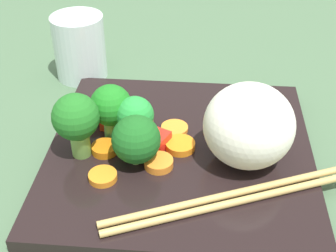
{
  "coord_description": "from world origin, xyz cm",
  "views": [
    {
      "loc": [
        3.68,
        -36.41,
        30.37
      ],
      "look_at": [
        -1.33,
        0.83,
        3.31
      ],
      "focal_mm": 50.47,
      "sensor_mm": 36.0,
      "label": 1
    }
  ],
  "objects_px": {
    "square_plate": "(180,153)",
    "broccoli_floret_0": "(136,140)",
    "rice_mound": "(249,126)",
    "drinking_glass": "(80,47)",
    "chopstick_pair": "(232,199)",
    "carrot_slice_3": "(135,114)"
  },
  "relations": [
    {
      "from": "square_plate",
      "to": "broccoli_floret_0",
      "type": "bearing_deg",
      "value": -143.77
    },
    {
      "from": "square_plate",
      "to": "rice_mound",
      "type": "distance_m",
      "value": 0.08
    },
    {
      "from": "rice_mound",
      "to": "drinking_glass",
      "type": "height_order",
      "value": "rice_mound"
    },
    {
      "from": "broccoli_floret_0",
      "to": "rice_mound",
      "type": "bearing_deg",
      "value": 10.78
    },
    {
      "from": "rice_mound",
      "to": "broccoli_floret_0",
      "type": "xyz_separation_m",
      "value": [
        -0.1,
        -0.02,
        -0.01
      ]
    },
    {
      "from": "broccoli_floret_0",
      "to": "chopstick_pair",
      "type": "distance_m",
      "value": 0.1
    },
    {
      "from": "chopstick_pair",
      "to": "drinking_glass",
      "type": "height_order",
      "value": "drinking_glass"
    },
    {
      "from": "carrot_slice_3",
      "to": "drinking_glass",
      "type": "xyz_separation_m",
      "value": [
        -0.09,
        0.1,
        0.02
      ]
    },
    {
      "from": "broccoli_floret_0",
      "to": "drinking_glass",
      "type": "relative_size",
      "value": 0.64
    },
    {
      "from": "carrot_slice_3",
      "to": "drinking_glass",
      "type": "relative_size",
      "value": 0.32
    },
    {
      "from": "broccoli_floret_0",
      "to": "drinking_glass",
      "type": "distance_m",
      "value": 0.21
    },
    {
      "from": "square_plate",
      "to": "carrot_slice_3",
      "type": "distance_m",
      "value": 0.07
    },
    {
      "from": "drinking_glass",
      "to": "broccoli_floret_0",
      "type": "bearing_deg",
      "value": -59.4
    },
    {
      "from": "rice_mound",
      "to": "chopstick_pair",
      "type": "distance_m",
      "value": 0.07
    },
    {
      "from": "rice_mound",
      "to": "drinking_glass",
      "type": "bearing_deg",
      "value": 142.38
    },
    {
      "from": "carrot_slice_3",
      "to": "chopstick_pair",
      "type": "bearing_deg",
      "value": -47.45
    },
    {
      "from": "broccoli_floret_0",
      "to": "chopstick_pair",
      "type": "bearing_deg",
      "value": -23.68
    },
    {
      "from": "carrot_slice_3",
      "to": "chopstick_pair",
      "type": "distance_m",
      "value": 0.16
    },
    {
      "from": "square_plate",
      "to": "drinking_glass",
      "type": "xyz_separation_m",
      "value": [
        -0.14,
        0.15,
        0.03
      ]
    },
    {
      "from": "chopstick_pair",
      "to": "rice_mound",
      "type": "bearing_deg",
      "value": 53.68
    },
    {
      "from": "carrot_slice_3",
      "to": "chopstick_pair",
      "type": "xyz_separation_m",
      "value": [
        0.11,
        -0.12,
        0.0
      ]
    },
    {
      "from": "carrot_slice_3",
      "to": "broccoli_floret_0",
      "type": "bearing_deg",
      "value": -77.92
    }
  ]
}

